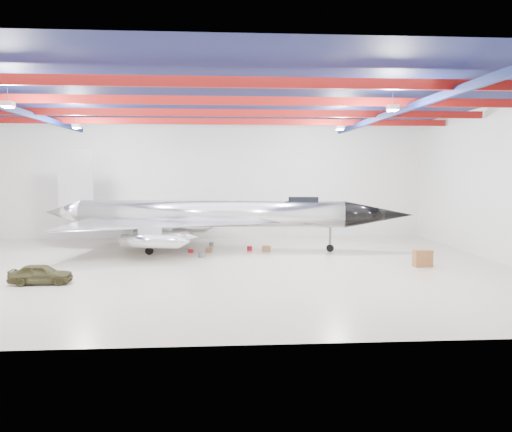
{
  "coord_description": "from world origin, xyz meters",
  "views": [
    {
      "loc": [
        0.84,
        -32.54,
        6.23
      ],
      "look_at": [
        3.2,
        2.0,
        3.2
      ],
      "focal_mm": 35.0,
      "sensor_mm": 36.0,
      "label": 1
    }
  ],
  "objects": [
    {
      "name": "wall_back",
      "position": [
        0.0,
        15.0,
        5.5
      ],
      "size": [
        40.0,
        0.0,
        40.0
      ],
      "primitive_type": "plane",
      "rotation": [
        1.57,
        0.0,
        0.0
      ],
      "color": "silver",
      "rests_on": "floor"
    },
    {
      "name": "ceiling",
      "position": [
        0.0,
        0.0,
        11.0
      ],
      "size": [
        40.0,
        40.0,
        0.0
      ],
      "primitive_type": "plane",
      "rotation": [
        3.14,
        0.0,
        0.0
      ],
      "color": "#0A0F38",
      "rests_on": "wall_back"
    },
    {
      "name": "jet_aircraft",
      "position": [
        -0.15,
        7.33,
        2.66
      ],
      "size": [
        29.6,
        19.38,
        8.1
      ],
      "rotation": [
        0.0,
        0.0,
        -0.16
      ],
      "color": "silver",
      "rests_on": "floor"
    },
    {
      "name": "floor",
      "position": [
        0.0,
        0.0,
        0.0
      ],
      "size": [
        40.0,
        40.0,
        0.0
      ],
      "primitive_type": "plane",
      "color": "beige",
      "rests_on": "ground"
    },
    {
      "name": "ceiling_structure",
      "position": [
        0.0,
        0.0,
        10.32
      ],
      "size": [
        39.5,
        29.5,
        1.08
      ],
      "color": "maroon",
      "rests_on": "ceiling"
    },
    {
      "name": "jeep",
      "position": [
        -9.3,
        -4.3,
        0.58
      ],
      "size": [
        3.44,
        1.5,
        1.15
      ],
      "primitive_type": "imported",
      "rotation": [
        0.0,
        0.0,
        1.61
      ],
      "color": "#38361C",
      "rests_on": "floor"
    },
    {
      "name": "oil_barrel",
      "position": [
        -0.22,
        6.25,
        0.17
      ],
      "size": [
        0.51,
        0.42,
        0.33
      ],
      "primitive_type": "cube",
      "rotation": [
        0.0,
        0.0,
        -0.09
      ],
      "color": "olive",
      "rests_on": "floor"
    },
    {
      "name": "crate_small",
      "position": [
        -4.63,
        8.14,
        0.12
      ],
      "size": [
        0.37,
        0.3,
        0.25
      ],
      "primitive_type": "cube",
      "rotation": [
        0.0,
        0.0,
        -0.05
      ],
      "color": "#59595B",
      "rests_on": "floor"
    },
    {
      "name": "desk",
      "position": [
        14.08,
        -0.76,
        0.55
      ],
      "size": [
        1.26,
        0.71,
        1.11
      ],
      "primitive_type": "cube",
      "rotation": [
        0.0,
        0.0,
        0.09
      ],
      "color": "brown",
      "rests_on": "floor"
    },
    {
      "name": "engine_drum",
      "position": [
        -0.72,
        3.93,
        0.21
      ],
      "size": [
        0.56,
        0.56,
        0.42
      ],
      "primitive_type": "cylinder",
      "rotation": [
        0.0,
        0.0,
        0.25
      ],
      "color": "#59595B",
      "rests_on": "floor"
    },
    {
      "name": "parts_bin",
      "position": [
        4.31,
        6.27,
        0.23
      ],
      "size": [
        0.68,
        0.55,
        0.46
      ],
      "primitive_type": "cube",
      "rotation": [
        0.0,
        0.0,
        -0.03
      ],
      "color": "olive",
      "rests_on": "floor"
    },
    {
      "name": "toolbox_red",
      "position": [
        -1.61,
        6.16,
        0.14
      ],
      "size": [
        0.43,
        0.36,
        0.27
      ],
      "primitive_type": "cube",
      "rotation": [
        0.0,
        0.0,
        -0.13
      ],
      "color": "maroon",
      "rests_on": "floor"
    },
    {
      "name": "spares_box",
      "position": [
        -0.08,
        9.5,
        0.17
      ],
      "size": [
        0.4,
        0.4,
        0.34
      ],
      "primitive_type": "cylinder",
      "rotation": [
        0.0,
        0.0,
        -0.05
      ],
      "color": "#59595B",
      "rests_on": "floor"
    },
    {
      "name": "tool_chest",
      "position": [
        3.02,
        6.86,
        0.19
      ],
      "size": [
        0.51,
        0.51,
        0.38
      ],
      "primitive_type": "cylinder",
      "rotation": [
        0.0,
        0.0,
        -0.25
      ],
      "color": "maroon",
      "rests_on": "floor"
    },
    {
      "name": "wall_right",
      "position": [
        20.0,
        0.0,
        5.5
      ],
      "size": [
        0.0,
        30.0,
        30.0
      ],
      "primitive_type": "plane",
      "rotation": [
        1.57,
        0.0,
        -1.57
      ],
      "color": "silver",
      "rests_on": "floor"
    }
  ]
}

